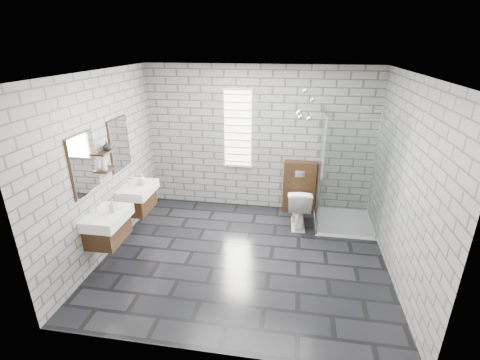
% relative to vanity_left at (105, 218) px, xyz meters
% --- Properties ---
extents(floor, '(4.20, 3.60, 0.02)m').
position_rel_vanity_left_xyz_m(floor, '(1.91, 0.50, -0.77)').
color(floor, black).
rests_on(floor, ground).
extents(ceiling, '(4.20, 3.60, 0.02)m').
position_rel_vanity_left_xyz_m(ceiling, '(1.91, 0.50, 1.95)').
color(ceiling, white).
rests_on(ceiling, wall_back).
extents(wall_back, '(4.20, 0.02, 2.70)m').
position_rel_vanity_left_xyz_m(wall_back, '(1.91, 2.31, 0.59)').
color(wall_back, gray).
rests_on(wall_back, floor).
extents(wall_front, '(4.20, 0.02, 2.70)m').
position_rel_vanity_left_xyz_m(wall_front, '(1.91, -1.31, 0.59)').
color(wall_front, gray).
rests_on(wall_front, floor).
extents(wall_left, '(0.02, 3.60, 2.70)m').
position_rel_vanity_left_xyz_m(wall_left, '(-0.20, 0.50, 0.59)').
color(wall_left, gray).
rests_on(wall_left, floor).
extents(wall_right, '(0.02, 3.60, 2.70)m').
position_rel_vanity_left_xyz_m(wall_right, '(4.02, 0.50, 0.59)').
color(wall_right, gray).
rests_on(wall_right, floor).
extents(vanity_left, '(0.47, 0.70, 1.57)m').
position_rel_vanity_left_xyz_m(vanity_left, '(0.00, 0.00, 0.00)').
color(vanity_left, '#382311').
rests_on(vanity_left, wall_left).
extents(vanity_right, '(0.47, 0.70, 1.57)m').
position_rel_vanity_left_xyz_m(vanity_right, '(0.00, 0.99, 0.00)').
color(vanity_right, '#382311').
rests_on(vanity_right, wall_left).
extents(shelf_lower, '(0.14, 0.30, 0.03)m').
position_rel_vanity_left_xyz_m(shelf_lower, '(-0.12, 0.45, 0.56)').
color(shelf_lower, '#382311').
rests_on(shelf_lower, wall_left).
extents(shelf_upper, '(0.14, 0.30, 0.03)m').
position_rel_vanity_left_xyz_m(shelf_upper, '(-0.12, 0.45, 0.82)').
color(shelf_upper, '#382311').
rests_on(shelf_upper, wall_left).
extents(window, '(0.56, 0.05, 1.48)m').
position_rel_vanity_left_xyz_m(window, '(1.51, 2.28, 0.79)').
color(window, white).
rests_on(window, wall_back).
extents(cistern_panel, '(0.60, 0.20, 1.00)m').
position_rel_vanity_left_xyz_m(cistern_panel, '(2.70, 2.20, -0.26)').
color(cistern_panel, '#382311').
rests_on(cistern_panel, floor).
extents(flush_plate, '(0.18, 0.01, 0.12)m').
position_rel_vanity_left_xyz_m(flush_plate, '(2.70, 2.09, 0.04)').
color(flush_plate, silver).
rests_on(flush_plate, cistern_panel).
extents(shower_enclosure, '(1.00, 1.00, 2.03)m').
position_rel_vanity_left_xyz_m(shower_enclosure, '(3.41, 1.68, -0.25)').
color(shower_enclosure, white).
rests_on(shower_enclosure, floor).
extents(pendant_cluster, '(0.30, 0.25, 0.86)m').
position_rel_vanity_left_xyz_m(pendant_cluster, '(2.70, 1.86, 1.31)').
color(pendant_cluster, silver).
rests_on(pendant_cluster, ceiling).
extents(toilet, '(0.44, 0.74, 0.73)m').
position_rel_vanity_left_xyz_m(toilet, '(2.70, 1.63, -0.39)').
color(toilet, white).
rests_on(toilet, floor).
extents(soap_bottle_a, '(0.10, 0.10, 0.19)m').
position_rel_vanity_left_xyz_m(soap_bottle_a, '(0.12, 0.05, 0.19)').
color(soap_bottle_a, '#B2B2B2').
rests_on(soap_bottle_a, vanity_left).
extents(soap_bottle_b, '(0.17, 0.17, 0.19)m').
position_rel_vanity_left_xyz_m(soap_bottle_b, '(0.11, 1.04, 0.19)').
color(soap_bottle_b, '#B2B2B2').
rests_on(soap_bottle_b, vanity_right).
extents(soap_bottle_c, '(0.08, 0.08, 0.21)m').
position_rel_vanity_left_xyz_m(soap_bottle_c, '(-0.11, 0.37, 0.68)').
color(soap_bottle_c, '#B2B2B2').
rests_on(soap_bottle_c, shelf_lower).
extents(vase, '(0.14, 0.14, 0.13)m').
position_rel_vanity_left_xyz_m(vase, '(-0.11, 0.51, 0.90)').
color(vase, '#B2B2B2').
rests_on(vase, shelf_upper).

